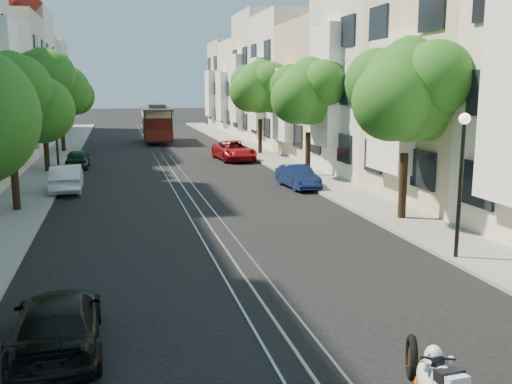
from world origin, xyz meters
TOP-DOWN VIEW (x-y plane):
  - ground at (0.00, 28.00)m, footprint 200.00×200.00m
  - sidewalk_east at (7.25, 28.00)m, footprint 2.50×80.00m
  - sidewalk_west at (-7.25, 28.00)m, footprint 2.50×80.00m
  - rail_left at (-0.55, 28.00)m, footprint 0.06×80.00m
  - rail_slot at (0.00, 28.00)m, footprint 0.06×80.00m
  - rail_right at (0.55, 28.00)m, footprint 0.06×80.00m
  - lane_line at (0.00, 28.00)m, footprint 0.08×80.00m
  - townhouses_east at (11.87, 27.91)m, footprint 7.75×72.00m
  - tree_e_b at (7.26, 8.98)m, footprint 4.93×4.08m
  - tree_e_c at (7.26, 19.98)m, footprint 4.84×3.99m
  - tree_e_d at (7.26, 30.98)m, footprint 5.01×4.16m
  - tree_w_b at (-7.14, 13.98)m, footprint 4.72×3.87m
  - tree_w_c at (-7.14, 24.98)m, footprint 5.13×4.28m
  - tree_w_d at (-7.14, 35.98)m, footprint 4.84×3.99m
  - lamp_east at (6.30, 4.00)m, footprint 0.32×0.32m
  - lamp_west at (-6.30, 22.00)m, footprint 0.32×0.32m
  - cable_car at (0.42, 42.66)m, footprint 2.76×8.27m
  - parked_car_e_mid at (5.56, 16.70)m, footprint 1.47×3.53m
  - parked_car_e_far at (4.64, 28.18)m, footprint 2.55×4.95m
  - parked_car_w_near at (-4.40, 0.62)m, footprint 1.77×4.05m
  - parked_car_w_mid at (-5.60, 18.37)m, footprint 1.49×4.05m
  - parked_car_w_far at (-5.60, 26.64)m, footprint 1.40×3.43m

SIDE VIEW (x-z plane):
  - ground at x=0.00m, z-range 0.00..0.00m
  - lane_line at x=0.00m, z-range 0.00..0.01m
  - rail_left at x=-0.55m, z-range 0.00..0.02m
  - rail_slot at x=0.00m, z-range 0.00..0.02m
  - rail_right at x=0.55m, z-range 0.00..0.02m
  - sidewalk_east at x=7.25m, z-range 0.00..0.12m
  - sidewalk_west at x=-7.25m, z-range 0.00..0.12m
  - parked_car_e_mid at x=5.56m, z-range 0.00..1.14m
  - parked_car_w_near at x=-4.40m, z-range 0.00..1.16m
  - parked_car_w_far at x=-5.60m, z-range 0.00..1.17m
  - parked_car_w_mid at x=-5.60m, z-range 0.00..1.32m
  - parked_car_e_far at x=4.64m, z-range 0.00..1.34m
  - cable_car at x=0.42m, z-range 0.29..3.45m
  - lamp_east at x=6.30m, z-range 0.77..4.93m
  - lamp_west at x=-6.30m, z-range 0.77..4.93m
  - tree_w_b at x=-7.14m, z-range 1.26..7.53m
  - tree_e_c at x=7.26m, z-range 1.34..7.86m
  - tree_w_d at x=-7.14m, z-range 1.34..7.86m
  - tree_e_b at x=7.26m, z-range 1.39..8.07m
  - tree_e_d at x=7.26m, z-range 1.44..8.29m
  - tree_w_c at x=-7.14m, z-range 1.52..8.62m
  - townhouses_east at x=11.87m, z-range -0.82..11.18m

